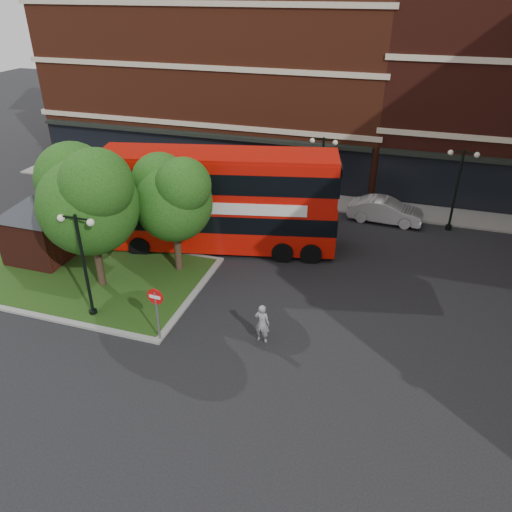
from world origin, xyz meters
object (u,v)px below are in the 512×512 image
(woman, at_px, (262,323))
(car_silver, at_px, (217,191))
(car_white, at_px, (385,211))
(bus, at_px, (219,195))

(woman, height_order, car_silver, woman)
(woman, bearing_deg, car_white, -100.20)
(car_silver, bearing_deg, bus, -154.94)
(car_white, bearing_deg, bus, 129.13)
(woman, xyz_separation_m, car_silver, (-7.41, 13.71, -0.17))
(woman, relative_size, car_white, 0.39)
(bus, bearing_deg, car_silver, 100.48)
(car_silver, xyz_separation_m, car_white, (11.28, 0.00, 0.02))
(car_silver, relative_size, car_white, 0.94)
(bus, distance_m, woman, 9.10)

